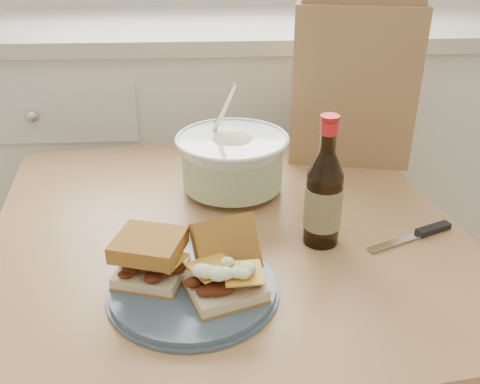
{
  "coord_description": "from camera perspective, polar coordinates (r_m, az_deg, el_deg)",
  "views": [
    {
      "loc": [
        -0.03,
        0.01,
        1.23
      ],
      "look_at": [
        0.02,
        0.85,
        0.79
      ],
      "focal_mm": 40.0,
      "sensor_mm": 36.0,
      "label": 1
    }
  ],
  "objects": [
    {
      "name": "cabinet_run",
      "position": [
        1.85,
        -2.21,
        3.53
      ],
      "size": [
        2.5,
        0.64,
        0.94
      ],
      "color": "white",
      "rests_on": "ground"
    },
    {
      "name": "dining_table",
      "position": [
        1.06,
        -1.33,
        -8.38
      ],
      "size": [
        0.96,
        0.96,
        0.71
      ],
      "rotation": [
        0.0,
        0.0,
        0.14
      ],
      "color": "#AD7A51",
      "rests_on": "ground"
    },
    {
      "name": "plate",
      "position": [
        0.83,
        -5.02,
        -10.17
      ],
      "size": [
        0.26,
        0.26,
        0.02
      ],
      "primitive_type": "cylinder",
      "color": "#405668",
      "rests_on": "dining_table"
    },
    {
      "name": "sandwich_left",
      "position": [
        0.83,
        -9.58,
        -6.9
      ],
      "size": [
        0.12,
        0.11,
        0.07
      ],
      "rotation": [
        0.0,
        0.0,
        -0.29
      ],
      "color": "beige",
      "rests_on": "plate"
    },
    {
      "name": "sandwich_right",
      "position": [
        0.81,
        -1.56,
        -8.07
      ],
      "size": [
        0.13,
        0.17,
        0.09
      ],
      "rotation": [
        0.0,
        0.0,
        0.34
      ],
      "color": "beige",
      "rests_on": "plate"
    },
    {
      "name": "coleslaw_bowl",
      "position": [
        1.1,
        -0.82,
        2.95
      ],
      "size": [
        0.23,
        0.23,
        0.23
      ],
      "color": "silver",
      "rests_on": "dining_table"
    },
    {
      "name": "beer_bottle",
      "position": [
        0.92,
        8.91,
        -0.54
      ],
      "size": [
        0.07,
        0.07,
        0.23
      ],
      "rotation": [
        0.0,
        0.0,
        -0.06
      ],
      "color": "black",
      "rests_on": "dining_table"
    },
    {
      "name": "knife",
      "position": [
        1.02,
        18.99,
        -4.1
      ],
      "size": [
        0.17,
        0.09,
        0.01
      ],
      "rotation": [
        0.0,
        0.0,
        0.41
      ],
      "color": "silver",
      "rests_on": "dining_table"
    },
    {
      "name": "paper_bag",
      "position": [
        1.27,
        11.96,
        11.47
      ],
      "size": [
        0.3,
        0.23,
        0.35
      ],
      "primitive_type": "cube",
      "rotation": [
        0.0,
        0.0,
        -0.2
      ],
      "color": "#A57C50",
      "rests_on": "dining_table"
    }
  ]
}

